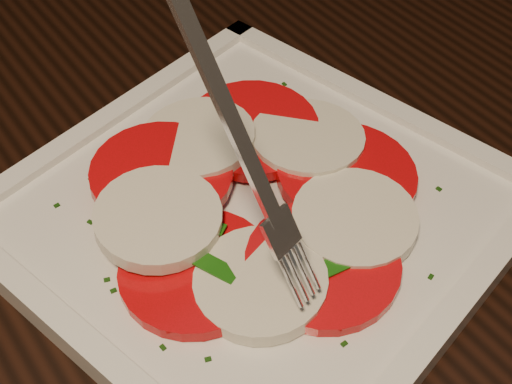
% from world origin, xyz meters
% --- Properties ---
extents(plate, '(0.33, 0.33, 0.01)m').
position_xyz_m(plate, '(0.21, 0.17, 0.76)').
color(plate, silver).
rests_on(plate, table).
extents(caprese_salad, '(0.21, 0.22, 0.03)m').
position_xyz_m(caprese_salad, '(0.21, 0.17, 0.77)').
color(caprese_salad, red).
rests_on(caprese_salad, plate).
extents(fork, '(0.05, 0.09, 0.15)m').
position_xyz_m(fork, '(0.17, 0.14, 0.86)').
color(fork, white).
rests_on(fork, caprese_salad).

